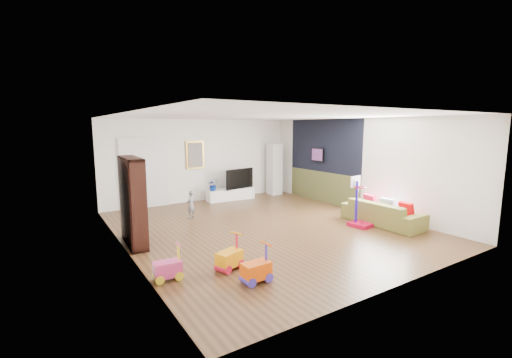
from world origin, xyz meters
TOP-DOWN VIEW (x-y plane):
  - floor at (0.00, 0.00)m, footprint 6.50×7.50m
  - ceiling at (0.00, 0.00)m, footprint 6.50×7.50m
  - wall_back at (0.00, 3.75)m, footprint 6.50×0.00m
  - wall_front at (0.00, -3.75)m, footprint 6.50×0.00m
  - wall_left at (-3.25, 0.00)m, footprint 0.00×7.50m
  - wall_right at (3.25, 0.00)m, footprint 0.00×7.50m
  - navy_accent at (3.23, 1.40)m, footprint 0.01×3.20m
  - olive_wainscot at (3.23, 1.40)m, footprint 0.01×3.20m
  - doorway at (-1.90, 3.71)m, footprint 1.45×0.06m
  - painting_back at (-0.25, 3.71)m, footprint 0.62×0.06m
  - artwork_right at (3.17, 1.60)m, footprint 0.04×0.56m
  - media_console at (0.83, 3.29)m, footprint 1.66×0.48m
  - tall_cabinet at (2.67, 3.32)m, footprint 0.44×0.44m
  - bookshelf at (-3.01, 0.44)m, footprint 0.38×1.27m
  - sofa at (2.63, -1.40)m, footprint 0.83×2.05m
  - basketball_hoop at (2.03, -1.24)m, footprint 0.49×0.57m
  - ride_on_yellow at (-1.94, -1.79)m, footprint 0.53×0.42m
  - ride_on_orange at (-1.82, -2.46)m, footprint 0.47×0.30m
  - ride_on_pink at (-2.98, -1.61)m, footprint 0.45×0.29m
  - child at (-1.22, 1.76)m, footprint 0.33×0.31m
  - tv at (1.09, 3.28)m, footprint 1.17×0.40m
  - vase_plant at (0.17, 3.27)m, footprint 0.39×0.35m
  - pillow_left at (2.81, -1.95)m, footprint 0.13×0.38m
  - pillow_center at (2.85, -1.39)m, footprint 0.13×0.37m
  - pillow_right at (2.86, -0.84)m, footprint 0.15×0.39m

SIDE VIEW (x-z plane):
  - floor at x=0.00m, z-range 0.00..0.00m
  - media_console at x=0.83m, z-range 0.00..0.38m
  - ride_on_pink at x=-2.98m, z-range 0.00..0.58m
  - sofa at x=2.63m, z-range 0.00..0.60m
  - ride_on_orange at x=-1.82m, z-range 0.00..0.61m
  - ride_on_yellow at x=-1.94m, z-range 0.00..0.61m
  - child at x=-1.22m, z-range 0.00..0.76m
  - pillow_left at x=2.81m, z-range 0.29..0.65m
  - pillow_center at x=2.85m, z-range 0.29..0.65m
  - pillow_right at x=2.86m, z-range 0.28..0.66m
  - olive_wainscot at x=3.23m, z-range 0.00..1.00m
  - vase_plant at x=0.17m, z-range 0.38..0.78m
  - basketball_hoop at x=2.03m, z-range 0.00..1.26m
  - tv at x=1.09m, z-range 0.38..1.06m
  - bookshelf at x=-3.01m, z-range 0.00..1.84m
  - tall_cabinet at x=2.67m, z-range 0.00..1.86m
  - doorway at x=-1.90m, z-range 0.00..2.10m
  - wall_back at x=0.00m, z-range 0.00..2.70m
  - wall_front at x=0.00m, z-range 0.00..2.70m
  - wall_left at x=-3.25m, z-range 0.00..2.70m
  - wall_right at x=3.25m, z-range 0.00..2.70m
  - artwork_right at x=3.17m, z-range 1.32..1.78m
  - painting_back at x=-0.25m, z-range 1.09..2.01m
  - navy_accent at x=3.23m, z-range 1.00..2.70m
  - ceiling at x=0.00m, z-range 2.70..2.70m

